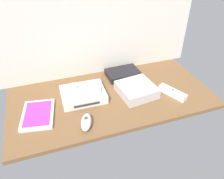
% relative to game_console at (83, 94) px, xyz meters
% --- Properties ---
extents(ground_plane, '(1.00, 0.48, 0.02)m').
position_rel_game_console_xyz_m(ground_plane, '(0.14, -0.03, -0.03)').
color(ground_plane, brown).
rests_on(ground_plane, ground).
extents(back_wall, '(1.10, 0.01, 0.64)m').
position_rel_game_console_xyz_m(back_wall, '(0.14, 0.22, 0.30)').
color(back_wall, silver).
rests_on(back_wall, ground).
extents(game_console, '(0.21, 0.17, 0.04)m').
position_rel_game_console_xyz_m(game_console, '(0.00, 0.00, 0.00)').
color(game_console, white).
rests_on(game_console, ground_plane).
extents(mini_computer, '(0.19, 0.19, 0.05)m').
position_rel_game_console_xyz_m(mini_computer, '(0.26, -0.05, 0.00)').
color(mini_computer, silver).
rests_on(mini_computer, ground_plane).
extents(game_case, '(0.17, 0.21, 0.02)m').
position_rel_game_console_xyz_m(game_case, '(-0.22, -0.06, -0.01)').
color(game_case, white).
rests_on(game_case, ground_plane).
extents(network_router, '(0.18, 0.13, 0.03)m').
position_rel_game_console_xyz_m(network_router, '(0.26, 0.12, -0.00)').
color(network_router, black).
rests_on(network_router, ground_plane).
extents(remote_wand, '(0.10, 0.15, 0.03)m').
position_rel_game_console_xyz_m(remote_wand, '(0.43, -0.12, -0.01)').
color(remote_wand, white).
rests_on(remote_wand, ground_plane).
extents(remote_nunchuk, '(0.07, 0.11, 0.05)m').
position_rel_game_console_xyz_m(remote_nunchuk, '(-0.03, -0.19, -0.00)').
color(remote_nunchuk, white).
rests_on(remote_nunchuk, ground_plane).
extents(remote_classic_pad, '(0.16, 0.11, 0.02)m').
position_rel_game_console_xyz_m(remote_classic_pad, '(0.01, 0.00, 0.03)').
color(remote_classic_pad, white).
rests_on(remote_classic_pad, game_console).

